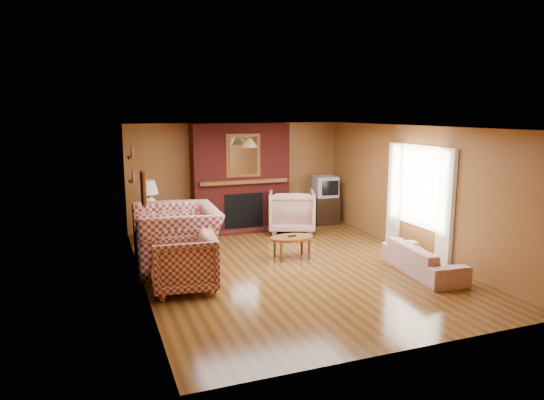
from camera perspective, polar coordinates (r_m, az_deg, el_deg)
name	(u,v)px	position (r m, az deg, el deg)	size (l,w,h in m)	color
floor	(291,266)	(8.51, 2.26, -7.77)	(6.50, 6.50, 0.00)	#45260E
ceiling	(292,127)	(8.10, 2.38, 8.60)	(6.50, 6.50, 0.00)	silver
wall_back	(237,175)	(11.25, -4.12, 2.92)	(6.50, 6.50, 0.00)	#925E2D
wall_front	(408,248)	(5.45, 15.76, -5.41)	(6.50, 6.50, 0.00)	#925E2D
wall_left	(140,208)	(7.62, -15.28, -0.95)	(6.50, 6.50, 0.00)	#925E2D
wall_right	(414,190)	(9.46, 16.41, 1.13)	(6.50, 6.50, 0.00)	#925E2D
fireplace	(240,177)	(11.00, -3.73, 2.66)	(2.20, 0.82, 2.40)	#551712
window_right	(419,196)	(9.29, 16.89, 0.48)	(0.10, 1.85, 2.00)	beige
bookshelf	(132,165)	(9.43, -16.17, 3.97)	(0.09, 0.55, 0.71)	brown
botanical_print	(143,188)	(7.27, -14.92, 1.34)	(0.05, 0.40, 0.50)	brown
pendant_light	(249,143)	(10.27, -2.67, 6.72)	(0.36, 0.36, 0.48)	black
plaid_loveseat	(177,237)	(8.53, -11.16, -4.31)	(1.59, 1.39, 1.03)	maroon
plaid_armchair	(184,262)	(7.40, -10.35, -7.21)	(0.93, 0.96, 0.87)	maroon
floral_sofa	(423,259)	(8.45, 17.36, -6.65)	(1.67, 0.65, 0.49)	beige
floral_armchair	(292,211)	(10.81, 2.32, -1.31)	(0.99, 1.02, 0.93)	beige
coffee_table	(292,239)	(8.85, 2.36, -4.66)	(0.82, 0.51, 0.43)	brown
side_table	(150,227)	(10.23, -14.13, -3.13)	(0.48, 0.48, 0.64)	brown
table_lamp	(149,194)	(10.10, -14.30, 0.64)	(0.39, 0.39, 0.65)	silver
tv_stand	(325,210)	(11.73, 6.21, -1.14)	(0.60, 0.54, 0.65)	black
crt_tv	(325,186)	(11.63, 6.28, 1.60)	(0.58, 0.58, 0.49)	#9EA0A5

